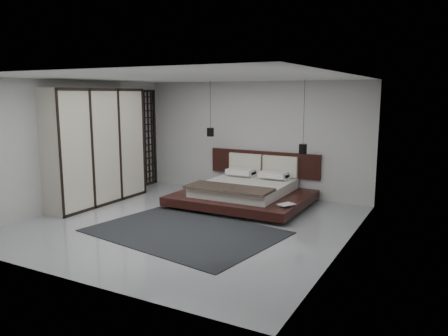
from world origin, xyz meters
The scene contains 14 objects.
floor centered at (0.00, 0.00, 0.00)m, with size 6.00×6.00×0.00m, color gray.
ceiling centered at (0.00, 0.00, 2.80)m, with size 6.00×6.00×0.00m, color white.
wall_back centered at (0.00, 3.00, 1.40)m, with size 6.00×6.00×0.00m, color #B6B6B4.
wall_front centered at (0.00, -3.00, 1.40)m, with size 6.00×6.00×0.00m, color #B6B6B4.
wall_left centered at (-3.00, 0.00, 1.40)m, with size 6.00×6.00×0.00m, color #B6B6B4.
wall_right centered at (3.00, 0.00, 1.40)m, with size 6.00×6.00×0.00m, color #B6B6B4.
lattice_screen centered at (-2.95, 2.45, 1.30)m, with size 0.05×0.90×2.60m, color black.
bed centered at (0.33, 1.90, 0.29)m, with size 2.89×2.44×1.09m.
book_lower centered at (1.51, 1.23, 0.28)m, with size 0.19×0.26×0.02m, color #99724C.
book_upper centered at (1.49, 1.20, 0.30)m, with size 0.24×0.33×0.02m, color #99724C.
pendant_left centered at (-0.86, 2.37, 1.57)m, with size 0.17×0.17×1.34m.
pendant_right centered at (1.51, 2.37, 1.30)m, with size 0.18×0.18×1.62m.
wardrobe centered at (-2.70, 0.37, 1.31)m, with size 0.63×2.67×2.62m.
rug centered at (0.25, -0.51, 0.01)m, with size 3.31×2.36×0.01m, color black.
Camera 1 is at (4.51, -6.94, 2.50)m, focal length 35.00 mm.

